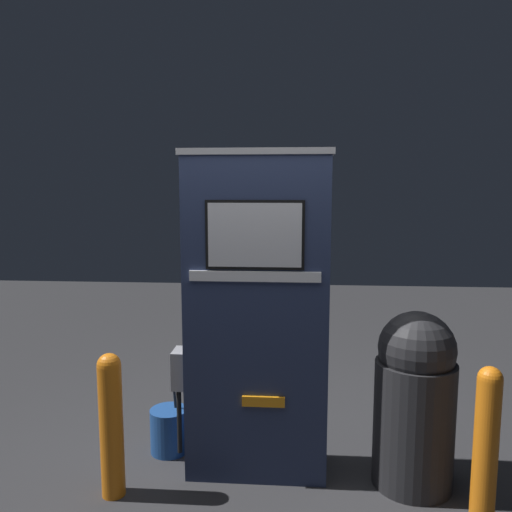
# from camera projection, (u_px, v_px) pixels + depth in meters

# --- Properties ---
(ground_plane) EXTENTS (14.00, 14.00, 0.00)m
(ground_plane) POSITION_uv_depth(u_px,v_px,m) (255.00, 485.00, 3.28)
(ground_plane) COLOR #2D2D30
(gas_pump) EXTENTS (1.04, 0.44, 2.18)m
(gas_pump) POSITION_uv_depth(u_px,v_px,m) (257.00, 315.00, 3.33)
(gas_pump) COLOR #232D4C
(gas_pump) RESTS_ON ground_plane
(safety_bollard) EXTENTS (0.15, 0.15, 0.93)m
(safety_bollard) POSITION_uv_depth(u_px,v_px,m) (111.00, 421.00, 3.11)
(safety_bollard) COLOR orange
(safety_bollard) RESTS_ON ground_plane
(trash_bin) EXTENTS (0.51, 0.51, 1.16)m
(trash_bin) POSITION_uv_depth(u_px,v_px,m) (415.00, 398.00, 3.22)
(trash_bin) COLOR #232326
(trash_bin) RESTS_ON ground_plane
(safety_bollard_far) EXTENTS (0.14, 0.14, 0.95)m
(safety_bollard_far) POSITION_uv_depth(u_px,v_px,m) (486.00, 444.00, 2.82)
(safety_bollard_far) COLOR orange
(safety_bollard_far) RESTS_ON ground_plane
(squeegee_bucket) EXTENTS (0.28, 0.28, 0.72)m
(squeegee_bucket) POSITION_uv_depth(u_px,v_px,m) (169.00, 430.00, 3.68)
(squeegee_bucket) COLOR #1E478C
(squeegee_bucket) RESTS_ON ground_plane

